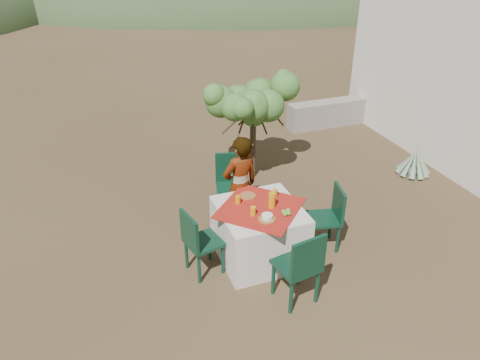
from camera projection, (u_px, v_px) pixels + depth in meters
name	position (u px, v px, depth m)	size (l,w,h in m)	color
ground	(245.00, 247.00, 6.39)	(160.00, 160.00, 0.00)	#3B2B1A
table	(259.00, 233.00, 6.03)	(1.30, 1.30, 0.76)	silver
chair_far	(231.00, 182.00, 6.88)	(0.54, 0.54, 0.95)	black
chair_near	(301.00, 266.00, 5.22)	(0.51, 0.51, 0.97)	black
chair_left	(198.00, 241.00, 5.69)	(0.49, 0.49, 0.89)	black
chair_right	(329.00, 215.00, 6.18)	(0.49, 0.49, 0.89)	black
person	(240.00, 186.00, 6.38)	(0.54, 0.35, 1.47)	#8C6651
shrub_tree	(255.00, 107.00, 7.58)	(1.35, 1.33, 1.59)	#463723
agave	(414.00, 163.00, 8.12)	(0.59, 0.59, 0.63)	gray
stone_wall	(345.00, 111.00, 10.12)	(2.60, 0.35, 0.55)	gray
plate_far	(248.00, 196.00, 6.08)	(0.21, 0.21, 0.01)	brown
plate_near	(267.00, 219.00, 5.61)	(0.21, 0.21, 0.01)	brown
glass_far	(238.00, 200.00, 5.91)	(0.07, 0.07, 0.11)	orange
glass_near	(253.00, 211.00, 5.68)	(0.07, 0.07, 0.11)	orange
juice_pitcher	(272.00, 200.00, 5.81)	(0.09, 0.09, 0.20)	orange
bowl_plate	(267.00, 219.00, 5.62)	(0.21, 0.21, 0.01)	brown
white_bowl	(267.00, 217.00, 5.61)	(0.14, 0.14, 0.05)	white
jar_left	(274.00, 194.00, 6.03)	(0.07, 0.07, 0.11)	orange
jar_right	(275.00, 193.00, 6.06)	(0.06, 0.06, 0.10)	orange
napkin_holder	(273.00, 195.00, 6.02)	(0.07, 0.04, 0.09)	white
fruit_cluster	(286.00, 212.00, 5.70)	(0.12, 0.11, 0.06)	olive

